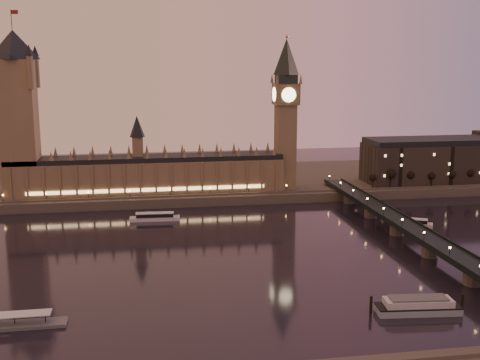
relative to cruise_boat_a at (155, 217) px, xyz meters
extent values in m
plane|color=black|center=(37.12, -71.01, -2.07)|extent=(700.00, 700.00, 0.00)
cube|color=#423D35|center=(67.12, 93.99, 0.93)|extent=(560.00, 130.00, 6.00)
cube|color=brown|center=(-2.88, 49.99, 14.93)|extent=(180.00, 26.00, 22.00)
cube|color=black|center=(-2.88, 49.99, 27.53)|extent=(180.00, 22.00, 3.20)
cube|color=#FFCC7F|center=(-2.88, 36.49, 8.93)|extent=(153.00, 0.25, 2.20)
cube|color=brown|center=(-82.88, 49.99, 47.93)|extent=(22.00, 22.00, 88.00)
cone|color=black|center=(-82.88, 49.99, 100.93)|extent=(31.68, 31.68, 18.00)
cylinder|color=black|center=(-82.88, 49.99, 115.93)|extent=(0.44, 0.44, 12.00)
cube|color=maroon|center=(-80.68, 49.99, 120.43)|extent=(4.00, 0.15, 2.50)
cube|color=brown|center=(91.12, 49.99, 32.93)|extent=(13.00, 13.00, 58.00)
cube|color=brown|center=(91.12, 49.99, 68.93)|extent=(16.00, 16.00, 14.00)
cylinder|color=#FFEAA5|center=(91.12, 41.81, 68.93)|extent=(9.60, 0.35, 9.60)
cylinder|color=#FFEAA5|center=(82.94, 49.99, 68.93)|extent=(0.35, 9.60, 9.60)
cube|color=black|center=(91.12, 49.99, 78.93)|extent=(13.00, 13.00, 6.00)
cone|color=black|center=(91.12, 49.99, 93.93)|extent=(17.68, 17.68, 24.00)
sphere|color=gold|center=(91.12, 49.99, 106.93)|extent=(2.00, 2.00, 2.00)
cube|color=black|center=(129.12, -71.01, 5.93)|extent=(13.00, 260.00, 2.00)
cube|color=black|center=(122.82, -71.01, 7.43)|extent=(0.60, 260.00, 1.00)
cube|color=black|center=(135.42, -71.01, 7.43)|extent=(0.60, 260.00, 1.00)
cube|color=black|center=(209.12, 55.99, 17.93)|extent=(110.00, 36.00, 28.00)
cube|color=black|center=(209.12, 55.99, 33.93)|extent=(108.00, 34.00, 4.00)
cylinder|color=black|center=(149.13, 37.99, 8.17)|extent=(0.70, 0.70, 8.48)
sphere|color=black|center=(149.13, 37.99, 12.59)|extent=(5.65, 5.65, 5.65)
cylinder|color=black|center=(163.90, 37.99, 8.17)|extent=(0.70, 0.70, 8.48)
sphere|color=black|center=(163.90, 37.99, 12.59)|extent=(5.65, 5.65, 5.65)
cylinder|color=black|center=(178.68, 37.99, 8.17)|extent=(0.70, 0.70, 8.48)
sphere|color=black|center=(178.68, 37.99, 12.59)|extent=(5.65, 5.65, 5.65)
cylinder|color=black|center=(193.45, 37.99, 8.17)|extent=(0.70, 0.70, 8.48)
sphere|color=black|center=(193.45, 37.99, 12.59)|extent=(5.65, 5.65, 5.65)
cylinder|color=black|center=(208.22, 37.99, 8.17)|extent=(0.70, 0.70, 8.48)
sphere|color=black|center=(208.22, 37.99, 12.59)|extent=(5.65, 5.65, 5.65)
cylinder|color=black|center=(222.99, 37.99, 8.17)|extent=(0.70, 0.70, 8.48)
sphere|color=black|center=(222.99, 37.99, 12.59)|extent=(5.65, 5.65, 5.65)
cube|color=silver|center=(0.00, 0.00, -1.00)|extent=(29.72, 7.89, 2.16)
cube|color=black|center=(0.00, 0.00, 1.16)|extent=(22.02, 6.35, 2.16)
cube|color=silver|center=(0.00, 0.00, 2.44)|extent=(22.62, 6.64, 0.39)
cube|color=silver|center=(144.93, -36.33, -1.08)|extent=(23.72, 15.64, 1.99)
cube|color=black|center=(144.93, -36.33, 0.91)|extent=(17.76, 12.00, 1.99)
cube|color=silver|center=(144.93, -36.33, 2.09)|extent=(18.29, 12.42, 0.36)
cube|color=#8A9FB0|center=(93.40, -151.62, -0.81)|extent=(31.90, 11.80, 2.53)
cube|color=black|center=(93.40, -151.62, 0.70)|extent=(31.90, 11.80, 0.49)
cube|color=silver|center=(93.40, -151.62, 2.21)|extent=(25.98, 10.25, 2.53)
cube|color=#595B5E|center=(93.40, -151.62, 3.82)|extent=(22.01, 8.90, 0.68)
cylinder|color=black|center=(75.94, -148.89, 1.24)|extent=(1.07, 1.07, 6.63)
cylinder|color=black|center=(110.86, -152.34, 1.24)|extent=(1.07, 1.07, 6.63)
cube|color=#595B5E|center=(-57.19, -139.55, -1.45)|extent=(43.94, 7.32, 1.26)
camera|label=1|loc=(-7.12, -348.91, 90.15)|focal=45.00mm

